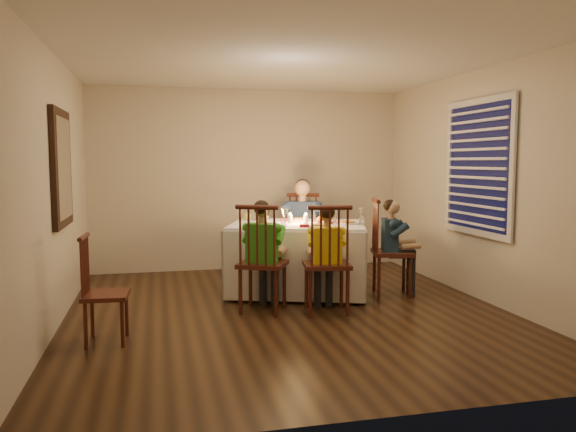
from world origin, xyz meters
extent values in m
plane|color=black|center=(0.00, 0.00, 0.00)|extent=(5.00, 5.00, 0.00)
cube|color=beige|center=(-2.25, 0.00, 1.30)|extent=(0.02, 5.00, 2.60)
cube|color=beige|center=(2.25, 0.00, 1.30)|extent=(0.02, 5.00, 2.60)
cube|color=beige|center=(0.00, 2.50, 1.30)|extent=(4.50, 0.02, 2.60)
plane|color=white|center=(0.00, 0.00, 2.60)|extent=(5.00, 5.00, 0.00)
cube|color=white|center=(0.30, 0.83, 0.81)|extent=(1.83, 1.55, 0.04)
cube|color=white|center=(0.48, 1.37, 0.42)|extent=(1.52, 0.52, 0.77)
cube|color=white|center=(0.13, 0.29, 0.42)|extent=(1.52, 0.52, 0.77)
cube|color=white|center=(1.05, 0.58, 0.42)|extent=(0.38, 1.10, 0.77)
cube|color=white|center=(-0.44, 1.08, 0.42)|extent=(0.38, 1.10, 0.77)
cylinder|color=white|center=(0.41, 1.12, 0.84)|extent=(0.33, 0.33, 0.02)
cylinder|color=white|center=(-0.07, 0.63, 0.84)|extent=(0.33, 0.33, 0.02)
cylinder|color=white|center=(0.46, 0.42, 0.84)|extent=(0.33, 0.33, 0.02)
cylinder|color=white|center=(0.85, 0.63, 0.84)|extent=(0.33, 0.33, 0.02)
cylinder|color=white|center=(0.22, 0.86, 0.88)|extent=(0.06, 0.06, 0.10)
cylinder|color=white|center=(0.40, 0.80, 0.88)|extent=(0.06, 0.06, 0.10)
sphere|color=#F4EE40|center=(-0.21, 1.35, 0.88)|extent=(0.09, 0.09, 0.09)
sphere|color=#DC5212|center=(0.57, 0.80, 0.87)|extent=(0.08, 0.08, 0.08)
imported|color=white|center=(-0.05, 1.31, 0.86)|extent=(0.22, 0.22, 0.05)
cube|color=black|center=(-2.22, 0.30, 1.50)|extent=(0.05, 0.95, 1.15)
cube|color=white|center=(-2.19, 0.30, 1.50)|extent=(0.01, 0.78, 0.98)
cube|color=black|center=(2.23, 0.10, 1.50)|extent=(0.01, 1.20, 1.40)
cube|color=white|center=(2.21, 0.10, 1.50)|extent=(0.03, 1.34, 1.54)
camera|label=1|loc=(-1.32, -5.58, 1.57)|focal=35.00mm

